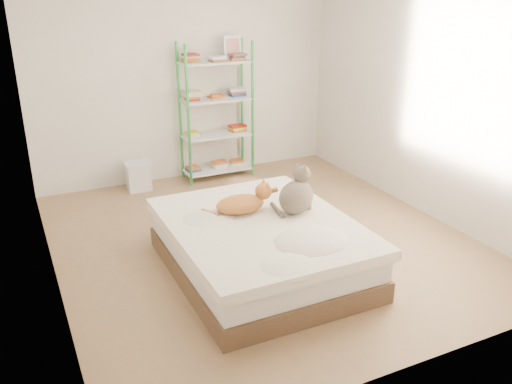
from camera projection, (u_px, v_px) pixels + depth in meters
room at (261, 109)px, 4.83m from camera, size 3.81×4.21×2.61m
bed at (261, 247)px, 4.66m from camera, size 1.48×1.85×0.47m
orange_cat at (240, 202)px, 4.71m from camera, size 0.53×0.31×0.21m
grey_cat at (296, 190)px, 4.67m from camera, size 0.47×0.44×0.42m
shelf_unit at (217, 113)px, 6.70m from camera, size 0.88×0.36×1.74m
cardboard_box at (254, 200)px, 5.79m from camera, size 0.64×0.66×0.41m
white_bin at (139, 176)px, 6.51m from camera, size 0.31×0.28×0.34m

